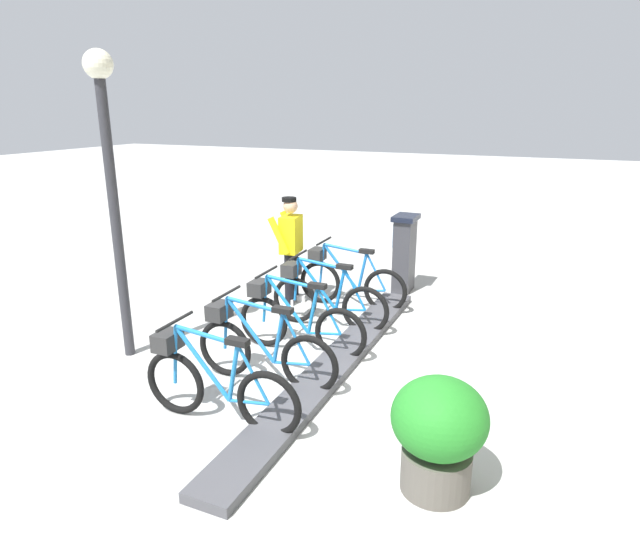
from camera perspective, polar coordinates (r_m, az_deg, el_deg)
ground_plane at (r=6.58m, az=1.49°, el=-9.72°), size 60.00×60.00×0.00m
dock_rail_base at (r=6.56m, az=1.49°, el=-9.33°), size 0.44×5.23×0.10m
payment_kiosk at (r=9.13m, az=8.72°, el=2.31°), size 0.36×0.52×1.28m
bike_docked_0 at (r=8.37m, az=2.86°, el=-0.57°), size 1.72×0.54×1.02m
bike_docked_1 at (r=7.59m, az=0.43°, el=-2.43°), size 1.72×0.54×1.02m
bike_docked_2 at (r=6.84m, az=-2.56°, el=-4.71°), size 1.72×0.54×1.02m
bike_docked_3 at (r=6.12m, az=-6.28°, el=-7.51°), size 1.72×0.54×1.02m
bike_docked_4 at (r=5.46m, az=-11.03°, el=-10.97°), size 1.72×0.54×1.02m
worker_near_rack at (r=8.41m, az=-3.08°, el=2.92°), size 0.49×0.66×1.66m
lamp_post at (r=6.73m, az=-21.04°, el=10.82°), size 0.32×0.32×3.55m
planter_bush at (r=4.56m, az=12.19°, el=-15.48°), size 0.76×0.76×0.97m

